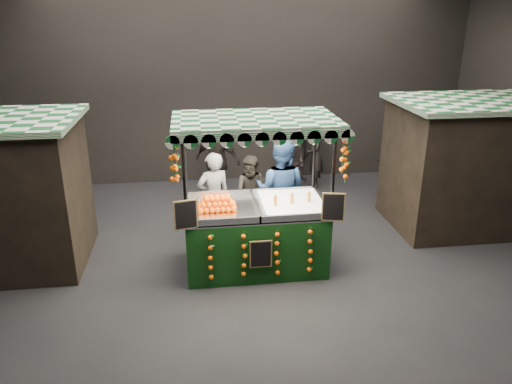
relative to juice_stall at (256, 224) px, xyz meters
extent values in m
plane|color=black|center=(0.03, -0.23, -0.82)|extent=(12.00, 12.00, 0.00)
cube|color=black|center=(0.03, 4.77, 1.68)|extent=(12.00, 0.10, 5.00)
cube|color=black|center=(0.03, -5.23, 1.68)|extent=(12.00, 0.10, 5.00)
cube|color=black|center=(4.43, 1.27, 0.43)|extent=(2.80, 2.00, 2.50)
cube|color=#114F21|center=(4.43, 1.27, 1.73)|extent=(3.00, 2.20, 0.10)
cube|color=black|center=(-0.01, 0.04, -0.29)|extent=(2.34, 1.28, 1.06)
cube|color=silver|center=(-0.01, 0.04, 0.27)|extent=(2.34, 1.28, 0.04)
cylinder|color=black|center=(-1.15, -0.56, 0.46)|extent=(0.05, 0.05, 2.56)
cylinder|color=black|center=(1.13, -0.56, 0.46)|extent=(0.05, 0.05, 2.56)
cylinder|color=black|center=(-1.15, 0.65, 0.46)|extent=(0.05, 0.05, 2.56)
cylinder|color=black|center=(1.13, 0.65, 0.46)|extent=(0.05, 0.05, 2.56)
cube|color=#114F21|center=(-0.01, 0.04, 1.78)|extent=(2.61, 1.54, 0.09)
cube|color=white|center=(0.63, 0.04, 0.33)|extent=(1.04, 1.15, 0.09)
cube|color=black|center=(-1.16, -0.63, 0.51)|extent=(0.36, 0.10, 0.47)
cube|color=black|center=(1.14, -0.63, 0.51)|extent=(0.36, 0.10, 0.47)
cube|color=black|center=(-0.01, -0.64, -0.23)|extent=(0.36, 0.03, 0.47)
imported|color=slate|center=(-0.65, 1.17, 0.07)|extent=(0.74, 0.59, 1.77)
imported|color=navy|center=(0.61, 1.03, 0.19)|extent=(1.21, 1.10, 2.03)
imported|color=black|center=(-3.78, 1.57, 0.00)|extent=(0.64, 0.46, 1.63)
imported|color=#2B2823|center=(0.14, 1.57, -0.04)|extent=(0.88, 0.76, 1.55)
imported|color=black|center=(-0.44, 3.31, 0.13)|extent=(1.20, 0.97, 1.91)
imported|color=black|center=(1.80, 4.30, 0.02)|extent=(0.97, 1.23, 1.67)
imported|color=#2E2925|center=(-4.47, 3.17, 0.00)|extent=(0.85, 0.60, 1.63)
imported|color=black|center=(3.81, 2.33, 0.07)|extent=(1.62, 1.41, 1.77)
imported|color=black|center=(1.99, 3.81, 0.01)|extent=(0.47, 0.65, 1.66)
imported|color=#2C2724|center=(1.21, 2.87, 0.13)|extent=(0.77, 1.19, 1.89)
camera|label=1|loc=(-1.02, -7.55, 3.48)|focal=34.59mm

